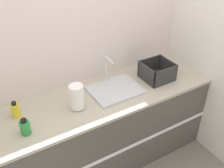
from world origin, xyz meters
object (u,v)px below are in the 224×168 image
(sink, at_px, (115,88))
(dish_rack, at_px, (157,73))
(paper_towel_roll, at_px, (77,97))
(bottle_green, at_px, (25,127))
(bottle_yellow, at_px, (15,110))

(sink, height_order, dish_rack, sink)
(sink, height_order, paper_towel_roll, sink)
(dish_rack, bearing_deg, bottle_green, -175.44)
(paper_towel_roll, bearing_deg, bottle_yellow, 161.73)
(sink, bearing_deg, bottle_yellow, 174.15)
(sink, xyz_separation_m, bottle_yellow, (-0.93, 0.10, 0.05))
(sink, height_order, bottle_yellow, sink)
(bottle_green, bearing_deg, sink, 9.45)
(paper_towel_roll, distance_m, bottle_yellow, 0.53)
(paper_towel_roll, relative_size, bottle_green, 1.64)
(paper_towel_roll, distance_m, bottle_green, 0.50)
(paper_towel_roll, relative_size, bottle_yellow, 1.56)
(dish_rack, distance_m, bottle_green, 1.41)
(sink, bearing_deg, dish_rack, -4.79)
(bottle_green, relative_size, bottle_yellow, 0.95)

